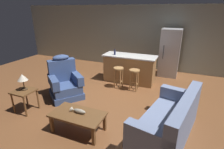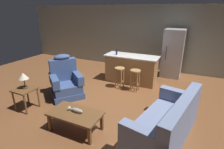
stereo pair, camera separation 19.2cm
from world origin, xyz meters
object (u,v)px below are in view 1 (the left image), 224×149
at_px(table_lamp, 22,78).
at_px(bottle_tall_green, 115,52).
at_px(couch, 169,122).
at_px(kitchen_island, 129,69).
at_px(coffee_table, 78,116).
at_px(recliner_near_lamp, 65,83).
at_px(end_table, 24,94).
at_px(bar_stool_left, 118,74).
at_px(fish_figurine, 78,111).
at_px(refrigerator, 170,53).
at_px(bar_stool_right, 134,76).

xyz_separation_m(table_lamp, bottle_tall_green, (1.30, 2.67, 0.16)).
height_order(couch, kitchen_island, kitchen_island).
xyz_separation_m(couch, bottle_tall_green, (-2.10, 2.33, 0.69)).
xyz_separation_m(coffee_table, recliner_near_lamp, (-1.23, 1.21, 0.06)).
height_order(end_table, bar_stool_left, bar_stool_left).
distance_m(couch, end_table, 3.42).
height_order(couch, bottle_tall_green, bottle_tall_green).
xyz_separation_m(fish_figurine, refrigerator, (1.33, 4.17, 0.42)).
height_order(fish_figurine, recliner_near_lamp, recliner_near_lamp).
distance_m(end_table, bottle_tall_green, 3.06).
bearing_deg(couch, bar_stool_left, -34.41).
xyz_separation_m(couch, kitchen_island, (-1.60, 2.46, 0.14)).
xyz_separation_m(bar_stool_left, refrigerator, (1.35, 1.83, 0.41)).
relative_size(couch, bar_stool_right, 2.99).
bearing_deg(bar_stool_right, refrigerator, 65.74).
relative_size(recliner_near_lamp, refrigerator, 0.68).
bearing_deg(coffee_table, table_lamp, 173.05).
distance_m(coffee_table, fish_figurine, 0.10).
xyz_separation_m(coffee_table, bottle_tall_green, (-0.35, 2.88, 0.67)).
bearing_deg(bar_stool_left, refrigerator, 53.64).
bearing_deg(bar_stool_left, kitchen_island, 75.32).
bearing_deg(coffee_table, fish_figurine, 102.23).
height_order(coffee_table, couch, couch).
xyz_separation_m(couch, bar_stool_left, (-1.77, 1.83, 0.13)).
relative_size(table_lamp, kitchen_island, 0.23).
height_order(kitchen_island, refrigerator, refrigerator).
bearing_deg(refrigerator, end_table, -126.32).
relative_size(bar_stool_right, refrigerator, 0.39).
relative_size(kitchen_island, bar_stool_left, 2.65).
relative_size(kitchen_island, bottle_tall_green, 8.41).
relative_size(coffee_table, fish_figurine, 3.24).
bearing_deg(table_lamp, fish_figurine, -5.81).
height_order(coffee_table, bar_stool_left, bar_stool_left).
distance_m(recliner_near_lamp, bottle_tall_green, 1.98).
xyz_separation_m(bar_stool_right, refrigerator, (0.82, 1.83, 0.41)).
bearing_deg(couch, recliner_near_lamp, -1.00).
height_order(kitchen_island, bar_stool_right, kitchen_island).
bearing_deg(recliner_near_lamp, coffee_table, -5.68).
distance_m(fish_figurine, bar_stool_left, 2.34).
relative_size(kitchen_island, bar_stool_right, 2.65).
bearing_deg(bar_stool_left, recliner_near_lamp, -136.16).
relative_size(bar_stool_left, refrigerator, 0.39).
distance_m(fish_figurine, table_lamp, 1.70).
relative_size(couch, bar_stool_left, 2.99).
xyz_separation_m(bar_stool_right, bottle_tall_green, (-0.86, 0.50, 0.56)).
relative_size(couch, bottle_tall_green, 9.48).
distance_m(kitchen_island, bottle_tall_green, 0.76).
height_order(fish_figurine, kitchen_island, kitchen_island).
bearing_deg(kitchen_island, couch, -56.91).
bearing_deg(coffee_table, bar_stool_left, 90.50).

